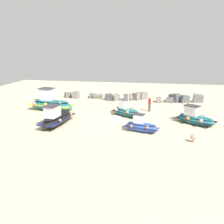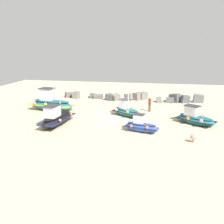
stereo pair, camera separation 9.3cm
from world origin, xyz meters
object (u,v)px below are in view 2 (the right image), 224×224
object	(u,v)px
person_walking	(150,103)
fishing_boat_3	(126,111)
mooring_buoy_0	(193,137)
fishing_boat_4	(51,103)
fishing_boat_0	(195,118)
fishing_boat_2	(57,118)
fishing_boat_1	(141,126)

from	to	relation	value
person_walking	fishing_boat_3	bearing A→B (deg)	-70.77
person_walking	mooring_buoy_0	bearing A→B (deg)	-1.33
fishing_boat_3	fishing_boat_4	size ratio (longest dim) A/B	0.63
fishing_boat_0	fishing_boat_2	distance (m)	13.40
fishing_boat_3	person_walking	bearing A→B (deg)	-101.69
fishing_boat_1	fishing_boat_3	world-z (taller)	fishing_boat_3
fishing_boat_1	fishing_boat_2	size ratio (longest dim) A/B	0.64
fishing_boat_1	mooring_buoy_0	xyz separation A→B (m)	(4.25, -1.80, -0.11)
fishing_boat_4	mooring_buoy_0	size ratio (longest dim) A/B	8.36
fishing_boat_1	fishing_boat_2	bearing A→B (deg)	12.34
fishing_boat_1	fishing_boat_0	bearing A→B (deg)	-130.03
fishing_boat_0	fishing_boat_4	distance (m)	16.16
fishing_boat_2	fishing_boat_4	size ratio (longest dim) A/B	0.89
mooring_buoy_0	fishing_boat_1	bearing A→B (deg)	157.03
fishing_boat_3	person_walking	size ratio (longest dim) A/B	2.05
fishing_boat_2	fishing_boat_4	bearing A→B (deg)	-145.27
person_walking	fishing_boat_4	bearing A→B (deg)	-106.72
fishing_boat_0	fishing_boat_2	xyz separation A→B (m)	(-13.08, -2.91, 0.13)
fishing_boat_2	person_walking	xyz separation A→B (m)	(8.50, 6.78, 0.30)
fishing_boat_2	person_walking	bearing A→B (deg)	134.37
fishing_boat_4	mooring_buoy_0	bearing A→B (deg)	164.81
fishing_boat_2	mooring_buoy_0	size ratio (longest dim) A/B	7.47
person_walking	mooring_buoy_0	world-z (taller)	person_walking
fishing_boat_1	fishing_boat_3	size ratio (longest dim) A/B	0.91
fishing_boat_1	mooring_buoy_0	distance (m)	4.62
fishing_boat_2	fishing_boat_4	distance (m)	6.00
fishing_boat_2	fishing_boat_3	world-z (taller)	fishing_boat_2
fishing_boat_0	fishing_boat_3	xyz separation A→B (m)	(-6.96, 1.61, -0.00)
fishing_boat_0	fishing_boat_3	size ratio (longest dim) A/B	1.13
fishing_boat_0	fishing_boat_2	bearing A→B (deg)	48.15
mooring_buoy_0	person_walking	bearing A→B (deg)	113.01
fishing_boat_1	fishing_boat_2	world-z (taller)	fishing_boat_2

